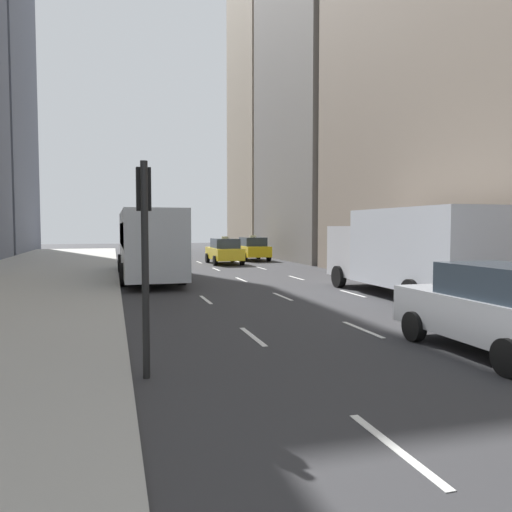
{
  "coord_description": "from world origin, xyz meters",
  "views": [
    {
      "loc": [
        -3.26,
        3.09,
        2.53
      ],
      "look_at": [
        0.43,
        15.9,
        1.74
      ],
      "focal_mm": 35.0,
      "sensor_mm": 36.0,
      "label": 1
    }
  ],
  "objects_px": {
    "box_truck": "(406,250)",
    "sedan_black_near": "(497,309)",
    "city_bus": "(148,242)",
    "taxi_lead": "(252,249)",
    "taxi_second": "(224,251)",
    "traffic_light_pole": "(144,234)"
  },
  "relations": [
    {
      "from": "sedan_black_near",
      "to": "box_truck",
      "type": "relative_size",
      "value": 0.53
    },
    {
      "from": "box_truck",
      "to": "sedan_black_near",
      "type": "bearing_deg",
      "value": -110.32
    },
    {
      "from": "taxi_second",
      "to": "traffic_light_pole",
      "type": "bearing_deg",
      "value": -105.43
    },
    {
      "from": "traffic_light_pole",
      "to": "sedan_black_near",
      "type": "bearing_deg",
      "value": -3.59
    },
    {
      "from": "traffic_light_pole",
      "to": "taxi_lead",
      "type": "bearing_deg",
      "value": 70.85
    },
    {
      "from": "taxi_second",
      "to": "sedan_black_near",
      "type": "relative_size",
      "value": 1.0
    },
    {
      "from": "taxi_second",
      "to": "box_truck",
      "type": "height_order",
      "value": "box_truck"
    },
    {
      "from": "sedan_black_near",
      "to": "traffic_light_pole",
      "type": "height_order",
      "value": "traffic_light_pole"
    },
    {
      "from": "traffic_light_pole",
      "to": "taxi_second",
      "type": "bearing_deg",
      "value": 74.57
    },
    {
      "from": "taxi_second",
      "to": "box_truck",
      "type": "bearing_deg",
      "value": -80.82
    },
    {
      "from": "box_truck",
      "to": "traffic_light_pole",
      "type": "distance_m",
      "value": 11.94
    },
    {
      "from": "city_bus",
      "to": "sedan_black_near",
      "type": "bearing_deg",
      "value": -71.63
    },
    {
      "from": "box_truck",
      "to": "traffic_light_pole",
      "type": "bearing_deg",
      "value": -143.22
    },
    {
      "from": "taxi_lead",
      "to": "city_bus",
      "type": "distance_m",
      "value": 13.9
    },
    {
      "from": "taxi_lead",
      "to": "sedan_black_near",
      "type": "height_order",
      "value": "taxi_lead"
    },
    {
      "from": "city_bus",
      "to": "traffic_light_pole",
      "type": "height_order",
      "value": "traffic_light_pole"
    },
    {
      "from": "taxi_lead",
      "to": "traffic_light_pole",
      "type": "distance_m",
      "value": 29.15
    },
    {
      "from": "taxi_lead",
      "to": "sedan_black_near",
      "type": "relative_size",
      "value": 1.0
    },
    {
      "from": "taxi_lead",
      "to": "box_truck",
      "type": "xyz_separation_m",
      "value": [
        0.0,
        -20.37,
        0.83
      ]
    },
    {
      "from": "sedan_black_near",
      "to": "city_bus",
      "type": "relative_size",
      "value": 0.38
    },
    {
      "from": "taxi_second",
      "to": "sedan_black_near",
      "type": "xyz_separation_m",
      "value": [
        0.0,
        -24.88,
        0.03
      ]
    },
    {
      "from": "city_bus",
      "to": "traffic_light_pole",
      "type": "relative_size",
      "value": 3.23
    }
  ]
}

